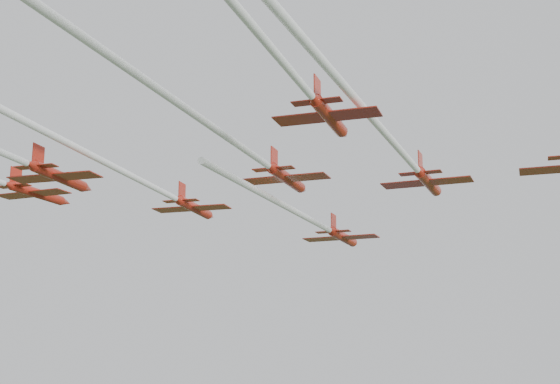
% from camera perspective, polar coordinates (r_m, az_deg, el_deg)
% --- Properties ---
extents(jet_lead, '(11.76, 44.73, 2.77)m').
position_cam_1_polar(jet_lead, '(88.92, 2.96, -2.42)').
color(jet_lead, red).
extents(jet_row2_left, '(9.17, 43.52, 2.70)m').
position_cam_1_polar(jet_row2_left, '(84.14, -8.49, -0.02)').
color(jet_row2_left, red).
extents(jet_row2_right, '(16.14, 67.81, 2.78)m').
position_cam_1_polar(jet_row2_right, '(65.41, 7.77, 4.23)').
color(jet_row2_right, red).
extents(jet_row3_mid, '(10.86, 48.39, 2.54)m').
position_cam_1_polar(jet_row3_mid, '(64.11, -2.70, 3.22)').
color(jet_row3_mid, red).
extents(jet_row4_right, '(9.30, 45.78, 2.36)m').
position_cam_1_polar(jet_row4_right, '(48.58, 0.44, 9.24)').
color(jet_row4_right, red).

